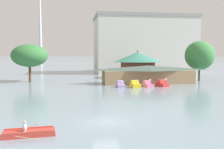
# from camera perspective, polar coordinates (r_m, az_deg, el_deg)

# --- Properties ---
(ground_plane) EXTENTS (2000.00, 2000.00, 0.00)m
(ground_plane) POSITION_cam_1_polar(r_m,az_deg,el_deg) (25.79, -1.24, -9.93)
(ground_plane) COLOR gray
(rowboat_with_rower) EXTENTS (4.11, 3.28, 1.20)m
(rowboat_with_rower) POSITION_cam_1_polar(r_m,az_deg,el_deg) (22.34, -17.27, -11.77)
(rowboat_with_rower) COLOR #B7382D
(rowboat_with_rower) RESTS_ON ground
(pedal_boat_lavender) EXTENTS (1.50, 2.27, 1.43)m
(pedal_boat_lavender) POSITION_cam_1_polar(r_m,az_deg,el_deg) (52.16, 1.82, -2.17)
(pedal_boat_lavender) COLOR #B299D8
(pedal_boat_lavender) RESTS_ON ground
(pedal_boat_yellow) EXTENTS (1.78, 2.75, 1.59)m
(pedal_boat_yellow) POSITION_cam_1_polar(r_m,az_deg,el_deg) (52.15, 4.91, -2.14)
(pedal_boat_yellow) COLOR yellow
(pedal_boat_yellow) RESTS_ON ground
(pedal_boat_pink) EXTENTS (1.88, 2.68, 1.61)m
(pedal_boat_pink) POSITION_cam_1_polar(r_m,az_deg,el_deg) (53.25, 7.55, -2.07)
(pedal_boat_pink) COLOR pink
(pedal_boat_pink) RESTS_ON ground
(pedal_boat_red) EXTENTS (2.24, 3.03, 1.64)m
(pedal_boat_red) POSITION_cam_1_polar(r_m,az_deg,el_deg) (54.46, 10.59, -1.93)
(pedal_boat_red) COLOR red
(pedal_boat_red) RESTS_ON ground
(boathouse) EXTENTS (21.15, 7.20, 3.95)m
(boathouse) POSITION_cam_1_polar(r_m,az_deg,el_deg) (59.58, 7.57, 0.11)
(boathouse) COLOR #9E7F5B
(boathouse) RESTS_ON ground
(green_roof_pavilion) EXTENTS (13.14, 13.14, 7.71)m
(green_roof_pavilion) POSITION_cam_1_polar(r_m,az_deg,el_deg) (73.18, 5.51, 2.50)
(green_roof_pavilion) COLOR brown
(green_roof_pavilion) RESTS_ON ground
(shoreline_tree_tall_left) EXTENTS (8.36, 8.36, 8.72)m
(shoreline_tree_tall_left) POSITION_cam_1_polar(r_m,az_deg,el_deg) (64.91, -17.12, 3.85)
(shoreline_tree_tall_left) COLOR brown
(shoreline_tree_tall_left) RESTS_ON ground
(shoreline_tree_right) EXTENTS (7.03, 7.03, 9.59)m
(shoreline_tree_right) POSITION_cam_1_polar(r_m,az_deg,el_deg) (68.11, 18.12, 3.87)
(shoreline_tree_right) COLOR brown
(shoreline_tree_right) RESTS_ON ground
(background_building_block) EXTENTS (34.25, 18.56, 19.61)m
(background_building_block) POSITION_cam_1_polar(r_m,az_deg,el_deg) (95.34, 6.72, 6.33)
(background_building_block) COLOR silver
(background_building_block) RESTS_ON ground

